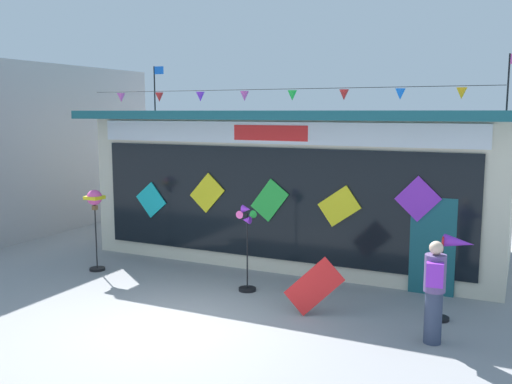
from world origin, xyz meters
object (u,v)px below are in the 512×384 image
(display_kite_on_ground, at_px, (314,286))
(wind_spinner_far_left, at_px, (95,207))
(wind_spinner_center_left, at_px, (454,259))
(wind_spinner_left, at_px, (247,238))
(person_near_camera, at_px, (434,290))
(kite_shop_building, at_px, (305,182))

(display_kite_on_ground, bearing_deg, wind_spinner_far_left, 174.05)
(wind_spinner_far_left, distance_m, wind_spinner_center_left, 7.92)
(wind_spinner_left, relative_size, person_near_camera, 1.08)
(wind_spinner_far_left, height_order, display_kite_on_ground, wind_spinner_far_left)
(wind_spinner_far_left, bearing_deg, wind_spinner_left, 1.87)
(kite_shop_building, height_order, display_kite_on_ground, kite_shop_building)
(wind_spinner_left, bearing_deg, wind_spinner_far_left, -178.13)
(wind_spinner_center_left, relative_size, display_kite_on_ground, 1.54)
(wind_spinner_left, height_order, display_kite_on_ground, wind_spinner_left)
(wind_spinner_far_left, bearing_deg, person_near_camera, -7.26)
(wind_spinner_left, bearing_deg, kite_shop_building, 91.55)
(kite_shop_building, xyz_separation_m, display_kite_on_ground, (1.82, -4.36, -1.34))
(person_near_camera, bearing_deg, wind_spinner_center_left, -105.04)
(wind_spinner_far_left, bearing_deg, display_kite_on_ground, -5.95)
(wind_spinner_center_left, bearing_deg, wind_spinner_left, -179.98)
(wind_spinner_far_left, height_order, person_near_camera, wind_spinner_far_left)
(display_kite_on_ground, bearing_deg, wind_spinner_left, 157.69)
(wind_spinner_far_left, distance_m, person_near_camera, 7.83)
(kite_shop_building, height_order, person_near_camera, kite_shop_building)
(wind_spinner_left, relative_size, wind_spinner_center_left, 1.16)
(display_kite_on_ground, bearing_deg, wind_spinner_center_left, 16.99)
(wind_spinner_far_left, xyz_separation_m, person_near_camera, (7.74, -0.99, -0.61))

